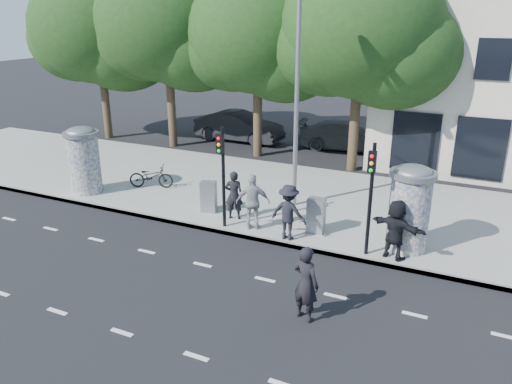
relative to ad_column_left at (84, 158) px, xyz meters
The scene contains 24 objects.
ground 8.63m from the ad_column_left, 32.01° to the right, with size 120.00×120.00×0.00m, color black.
sidewalk 7.94m from the ad_column_left, 22.62° to the left, with size 40.00×8.00×0.15m, color gray.
curb 7.41m from the ad_column_left, ahead, with size 40.00×0.10×0.16m, color slate.
lane_dash_near 9.95m from the ad_column_left, 42.94° to the right, with size 32.00×0.12×0.01m, color silver.
lane_dash_far 7.99m from the ad_column_left, 23.29° to the right, with size 32.00×0.12×0.01m, color silver.
ad_column_left is the anchor object (origin of this frame).
ad_column_right 12.40m from the ad_column_left, ahead, with size 1.36×1.36×2.65m.
traffic_pole_near 6.67m from the ad_column_left, ahead, with size 0.22×0.31×3.40m.
traffic_pole_far 11.44m from the ad_column_left, ahead, with size 0.22×0.31×3.40m.
street_lamp 8.90m from the ad_column_left, 14.94° to the left, with size 0.25×0.93×8.00m.
tree_far_left 10.92m from the ad_column_left, 125.94° to the left, with size 7.20×7.20×9.26m.
tree_mid_left 9.50m from the ad_column_left, 99.23° to the left, with size 7.20×7.20×9.57m.
tree_near_left 10.07m from the ad_column_left, 65.71° to the left, with size 6.80×6.80×8.97m.
tree_center 12.62m from the ad_column_left, 41.88° to the left, with size 7.00×7.00×9.30m.
ped_b 6.61m from the ad_column_left, ahead, with size 0.63×0.41×1.72m, color black.
ped_d 8.93m from the ad_column_left, ahead, with size 1.16×0.67×1.80m, color black.
ped_e 7.58m from the ad_column_left, ahead, with size 1.11×0.63×1.89m, color #A0A0A3.
ped_f 12.20m from the ad_column_left, ahead, with size 1.67×0.60×1.80m, color black.
man_road 11.67m from the ad_column_left, 21.96° to the right, with size 0.69×0.45×1.90m, color black.
bicycle 2.69m from the ad_column_left, 37.01° to the left, with size 1.81×0.63×0.95m, color black.
cabinet_left 5.53m from the ad_column_left, ahead, with size 0.54×0.39×1.13m, color gray.
cabinet_right 9.57m from the ad_column_left, ahead, with size 0.56×0.41×1.17m, color gray.
car_mid 10.67m from the ad_column_left, 82.16° to the left, with size 5.04×1.76×1.66m, color black.
car_right 13.62m from the ad_column_left, 57.10° to the left, with size 5.03×2.04×1.46m, color #4E4F55.
Camera 1 is at (6.92, -9.65, 6.96)m, focal length 35.00 mm.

